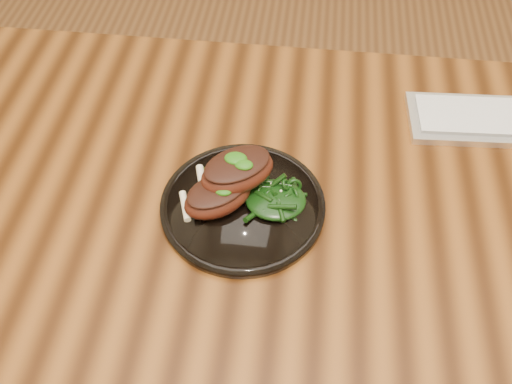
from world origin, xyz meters
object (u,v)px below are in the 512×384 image
lamb_chop_front (217,195)px  greens_heap (276,197)px  plate (243,206)px  desk (352,248)px

lamb_chop_front → greens_heap: (0.08, 0.01, -0.01)m
plate → lamb_chop_front: size_ratio=1.98×
greens_heap → lamb_chop_front: bearing=-170.9°
desk → greens_heap: bearing=-179.6°
lamb_chop_front → greens_heap: bearing=9.1°
plate → greens_heap: (0.05, 0.00, 0.02)m
greens_heap → desk: bearing=0.4°
desk → lamb_chop_front: 0.24m
plate → lamb_chop_front: (-0.04, -0.01, 0.03)m
plate → lamb_chop_front: 0.05m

